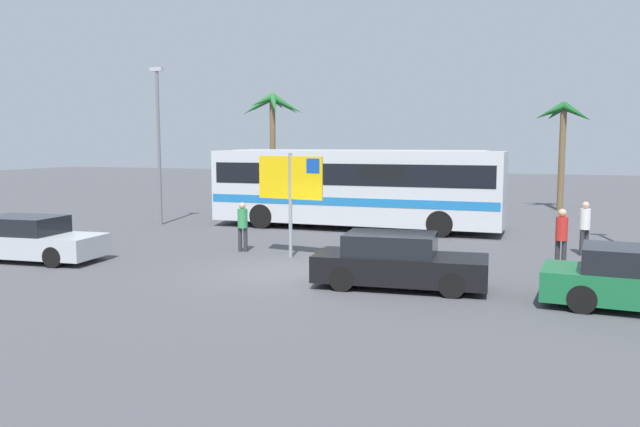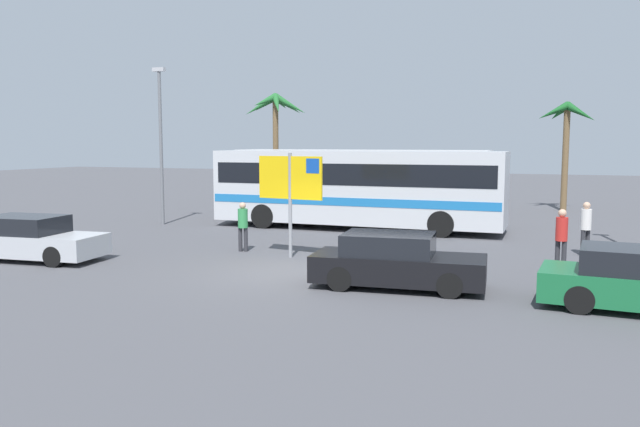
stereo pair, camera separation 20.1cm
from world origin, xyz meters
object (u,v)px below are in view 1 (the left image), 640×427
object	(u,v)px
car_black	(398,262)
pedestrian_crossing_lot	(243,223)
ferry_sign	(292,182)
pedestrian_near_sign	(561,234)
bus_front_coach	(355,185)
car_silver	(29,239)
bus_rear_coach	(358,180)
pedestrian_by_bus	(585,224)

from	to	relation	value
car_black	pedestrian_crossing_lot	distance (m)	6.75
ferry_sign	pedestrian_near_sign	size ratio (longest dim) A/B	1.88
bus_front_coach	pedestrian_near_sign	world-z (taller)	bus_front_coach
car_silver	car_black	distance (m)	11.16
ferry_sign	car_black	bearing A→B (deg)	-27.89
car_black	bus_front_coach	bearing A→B (deg)	107.74
car_silver	pedestrian_crossing_lot	distance (m)	6.39
car_black	ferry_sign	bearing A→B (deg)	139.33
bus_rear_coach	car_black	world-z (taller)	bus_rear_coach
pedestrian_by_bus	pedestrian_near_sign	xyz separation A→B (m)	(-0.71, -2.70, 0.01)
pedestrian_near_sign	bus_front_coach	bearing A→B (deg)	71.65
car_silver	car_black	xyz separation A→B (m)	(11.15, 0.27, -0.00)
car_silver	pedestrian_crossing_lot	size ratio (longest dim) A/B	2.80
car_black	car_silver	bearing A→B (deg)	176.55
bus_front_coach	pedestrian_by_bus	distance (m)	9.21
ferry_sign	pedestrian_near_sign	distance (m)	7.86
ferry_sign	pedestrian_crossing_lot	size ratio (longest dim) A/B	2.00
pedestrian_crossing_lot	car_black	bearing A→B (deg)	47.95
bus_front_coach	pedestrian_by_bus	world-z (taller)	bus_front_coach
pedestrian_crossing_lot	pedestrian_near_sign	distance (m)	9.62
ferry_sign	pedestrian_crossing_lot	world-z (taller)	ferry_sign
car_black	pedestrian_by_bus	distance (m)	7.77
bus_rear_coach	bus_front_coach	bearing A→B (deg)	-75.27
bus_front_coach	bus_rear_coach	xyz separation A→B (m)	(-0.98, 3.74, 0.00)
pedestrian_by_bus	ferry_sign	bearing A→B (deg)	-106.53
bus_front_coach	car_silver	size ratio (longest dim) A/B	2.63
car_black	pedestrian_by_bus	xyz separation A→B (m)	(4.46, 6.35, 0.36)
car_silver	bus_front_coach	bearing A→B (deg)	49.70
bus_rear_coach	pedestrian_by_bus	size ratio (longest dim) A/B	6.99
bus_rear_coach	ferry_sign	world-z (taller)	ferry_sign
bus_rear_coach	pedestrian_by_bus	bearing A→B (deg)	-36.93
ferry_sign	bus_front_coach	bearing A→B (deg)	98.75
pedestrian_by_bus	pedestrian_crossing_lot	distance (m)	10.77
bus_rear_coach	car_silver	distance (m)	15.11
bus_rear_coach	pedestrian_crossing_lot	size ratio (longest dim) A/B	7.37
bus_rear_coach	ferry_sign	distance (m)	10.71
car_black	pedestrian_crossing_lot	xyz separation A→B (m)	(-5.87, 3.32, 0.30)
car_black	pedestrian_near_sign	size ratio (longest dim) A/B	2.50
pedestrian_by_bus	bus_rear_coach	bearing A→B (deg)	-165.97
bus_rear_coach	pedestrian_near_sign	world-z (taller)	bus_rear_coach
car_silver	car_black	size ratio (longest dim) A/B	1.05
car_black	pedestrian_crossing_lot	world-z (taller)	pedestrian_crossing_lot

